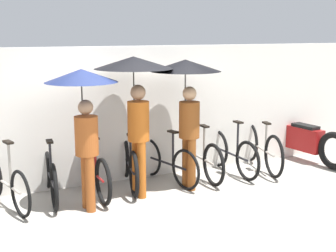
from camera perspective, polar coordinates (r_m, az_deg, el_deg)
name	(u,v)px	position (r m, az deg, el deg)	size (l,w,h in m)	color
ground_plane	(163,213)	(6.50, -0.65, -10.61)	(30.00, 30.00, 0.00)	#9E998E
back_wall	(120,114)	(7.70, -5.91, 1.41)	(14.08, 0.12, 2.21)	silver
parked_bicycle_1	(6,182)	(7.03, -19.14, -6.47)	(0.56, 1.65, 1.08)	black
parked_bicycle_2	(50,175)	(7.17, -14.17, -5.84)	(0.44, 1.70, 0.98)	black
parked_bicycle_3	(92,170)	(7.26, -9.24, -5.36)	(0.44, 1.79, 0.99)	black
parked_bicycle_4	(129,164)	(7.50, -4.76, -4.64)	(0.55, 1.69, 1.05)	black
parked_bicycle_5	(166,161)	(7.69, -0.23, -4.35)	(0.53, 1.59, 1.00)	black
parked_bicycle_6	(199,156)	(7.99, 3.77, -3.65)	(0.44, 1.75, 1.02)	black
parked_bicycle_7	(232,153)	(8.26, 7.76, -3.27)	(0.44, 1.63, 1.11)	black
parked_bicycle_8	(261,148)	(8.60, 11.28, -2.62)	(0.59, 1.80, 1.01)	black
pedestrian_leading	(83,100)	(6.43, -10.31, 3.18)	(1.00, 1.00, 1.95)	#9E4C1E
pedestrian_center	(135,83)	(6.87, -4.06, 5.24)	(1.16, 1.16, 2.09)	#B25619
pedestrian_trailing	(187,85)	(7.21, 2.27, 5.00)	(1.10, 1.10, 2.02)	brown
motorcycle	(304,141)	(9.32, 16.30, -1.74)	(0.58, 2.07, 0.91)	black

